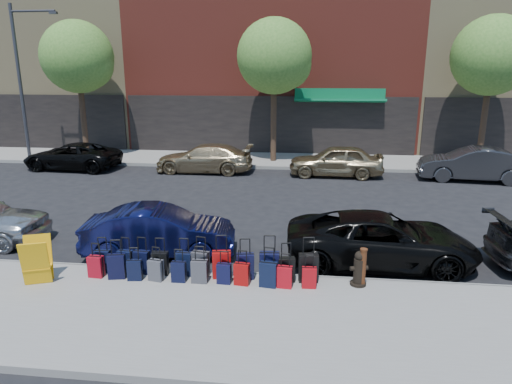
# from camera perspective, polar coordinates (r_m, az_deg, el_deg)

# --- Properties ---
(ground) EXTENTS (120.00, 120.00, 0.00)m
(ground) POSITION_cam_1_polar(r_m,az_deg,el_deg) (15.48, -2.52, -3.32)
(ground) COLOR black
(ground) RESTS_ON ground
(sidewalk_near) EXTENTS (60.00, 4.00, 0.15)m
(sidewalk_near) POSITION_cam_1_polar(r_m,az_deg,el_deg) (9.63, -8.88, -15.10)
(sidewalk_near) COLOR gray
(sidewalk_near) RESTS_ON ground
(sidewalk_far) EXTENTS (60.00, 4.00, 0.15)m
(sidewalk_far) POSITION_cam_1_polar(r_m,az_deg,el_deg) (25.07, 1.11, 4.04)
(sidewalk_far) COLOR gray
(sidewalk_far) RESTS_ON ground
(curb_near) EXTENTS (60.00, 0.08, 0.15)m
(curb_near) POSITION_cam_1_polar(r_m,az_deg,el_deg) (11.36, -6.16, -10.06)
(curb_near) COLOR gray
(curb_near) RESTS_ON ground
(curb_far) EXTENTS (60.00, 0.08, 0.15)m
(curb_far) POSITION_cam_1_polar(r_m,az_deg,el_deg) (23.10, 0.62, 3.08)
(curb_far) COLOR gray
(curb_far) RESTS_ON ground
(building_left) EXTENTS (15.00, 12.12, 16.00)m
(building_left) POSITION_cam_1_polar(r_m,az_deg,el_deg) (37.44, -24.08, 18.62)
(building_left) COLOR tan
(building_left) RESTS_ON ground
(tree_left) EXTENTS (3.80, 3.80, 7.27)m
(tree_left) POSITION_cam_1_polar(r_m,az_deg,el_deg) (26.94, -21.12, 15.25)
(tree_left) COLOR black
(tree_left) RESTS_ON sidewalk_far
(tree_center) EXTENTS (3.80, 3.80, 7.27)m
(tree_center) POSITION_cam_1_polar(r_m,az_deg,el_deg) (24.06, 2.64, 16.34)
(tree_center) COLOR black
(tree_center) RESTS_ON sidewalk_far
(tree_right) EXTENTS (3.80, 3.80, 7.27)m
(tree_right) POSITION_cam_1_polar(r_m,az_deg,el_deg) (25.55, 27.71, 14.62)
(tree_right) COLOR black
(tree_right) RESTS_ON sidewalk_far
(streetlight) EXTENTS (2.59, 0.18, 8.00)m
(streetlight) POSITION_cam_1_polar(r_m,az_deg,el_deg) (27.80, -27.17, 13.03)
(streetlight) COLOR #333338
(streetlight) RESTS_ON sidewalk_far
(suitcase_front_0) EXTENTS (0.37, 0.22, 0.86)m
(suitcase_front_0) POSITION_cam_1_polar(r_m,az_deg,el_deg) (11.71, -18.59, -8.17)
(suitcase_front_0) COLOR black
(suitcase_front_0) RESTS_ON sidewalk_near
(suitcase_front_1) EXTENTS (0.38, 0.24, 0.86)m
(suitcase_front_1) POSITION_cam_1_polar(r_m,az_deg,el_deg) (11.55, -15.99, -8.29)
(suitcase_front_1) COLOR black
(suitcase_front_1) RESTS_ON sidewalk_near
(suitcase_front_2) EXTENTS (0.39, 0.24, 0.89)m
(suitcase_front_2) POSITION_cam_1_polar(r_m,az_deg,el_deg) (11.37, -14.07, -8.47)
(suitcase_front_2) COLOR black
(suitcase_front_2) RESTS_ON sidewalk_near
(suitcase_front_3) EXTENTS (0.38, 0.22, 0.90)m
(suitcase_front_3) POSITION_cam_1_polar(r_m,az_deg,el_deg) (11.20, -11.88, -8.68)
(suitcase_front_3) COLOR black
(suitcase_front_3) RESTS_ON sidewalk_near
(suitcase_front_4) EXTENTS (0.38, 0.21, 0.91)m
(suitcase_front_4) POSITION_cam_1_polar(r_m,az_deg,el_deg) (11.06, -8.99, -8.84)
(suitcase_front_4) COLOR black
(suitcase_front_4) RESTS_ON sidewalk_near
(suitcase_front_5) EXTENTS (0.43, 0.28, 0.96)m
(suitcase_front_5) POSITION_cam_1_polar(r_m,az_deg,el_deg) (10.97, -6.95, -8.88)
(suitcase_front_5) COLOR #38373C
(suitcase_front_5) RESTS_ON sidewalk_near
(suitcase_front_6) EXTENTS (0.46, 0.31, 1.03)m
(suitcase_front_6) POSITION_cam_1_polar(r_m,az_deg,el_deg) (10.83, -4.31, -9.01)
(suitcase_front_6) COLOR #A70B0A
(suitcase_front_6) RESTS_ON sidewalk_near
(suitcase_front_7) EXTENTS (0.44, 0.29, 0.97)m
(suitcase_front_7) POSITION_cam_1_polar(r_m,az_deg,el_deg) (10.76, -1.36, -9.25)
(suitcase_front_7) COLOR black
(suitcase_front_7) RESTS_ON sidewalk_near
(suitcase_front_8) EXTENTS (0.47, 0.28, 1.08)m
(suitcase_front_8) POSITION_cam_1_polar(r_m,az_deg,el_deg) (10.68, 1.68, -9.26)
(suitcase_front_8) COLOR black
(suitcase_front_8) RESTS_ON sidewalk_near
(suitcase_front_9) EXTENTS (0.42, 0.28, 0.93)m
(suitcase_front_9) POSITION_cam_1_polar(r_m,az_deg,el_deg) (10.65, 3.81, -9.64)
(suitcase_front_9) COLOR black
(suitcase_front_9) RESTS_ON sidewalk_near
(suitcase_front_10) EXTENTS (0.46, 0.29, 1.06)m
(suitcase_front_10) POSITION_cam_1_polar(r_m,az_deg,el_deg) (10.68, 6.56, -9.39)
(suitcase_front_10) COLOR black
(suitcase_front_10) RESTS_ON sidewalk_near
(suitcase_back_0) EXTENTS (0.36, 0.22, 0.83)m
(suitcase_back_0) POSITION_cam_1_polar(r_m,az_deg,el_deg) (11.49, -19.37, -8.77)
(suitcase_back_0) COLOR maroon
(suitcase_back_0) RESTS_ON sidewalk_near
(suitcase_back_1) EXTENTS (0.43, 0.30, 0.93)m
(suitcase_back_1) POSITION_cam_1_polar(r_m,az_deg,el_deg) (11.26, -17.01, -8.87)
(suitcase_back_1) COLOR black
(suitcase_back_1) RESTS_ON sidewalk_near
(suitcase_back_2) EXTENTS (0.35, 0.23, 0.78)m
(suitcase_back_2) POSITION_cam_1_polar(r_m,az_deg,el_deg) (11.08, -14.93, -9.39)
(suitcase_back_2) COLOR black
(suitcase_back_2) RESTS_ON sidewalk_near
(suitcase_back_3) EXTENTS (0.37, 0.26, 0.81)m
(suitcase_back_3) POSITION_cam_1_polar(r_m,az_deg,el_deg) (10.93, -12.40, -9.51)
(suitcase_back_3) COLOR #424248
(suitcase_back_3) RESTS_ON sidewalk_near
(suitcase_back_4) EXTENTS (0.33, 0.20, 0.78)m
(suitcase_back_4) POSITION_cam_1_polar(r_m,az_deg,el_deg) (10.78, -9.64, -9.78)
(suitcase_back_4) COLOR black
(suitcase_back_4) RESTS_ON sidewalk_near
(suitcase_back_5) EXTENTS (0.37, 0.21, 0.87)m
(suitcase_back_5) POSITION_cam_1_polar(r_m,az_deg,el_deg) (10.66, -7.07, -9.80)
(suitcase_back_5) COLOR #3E3E43
(suitcase_back_5) RESTS_ON sidewalk_near
(suitcase_back_6) EXTENTS (0.33, 0.20, 0.76)m
(suitcase_back_6) POSITION_cam_1_polar(r_m,az_deg,el_deg) (10.58, -4.02, -10.12)
(suitcase_back_6) COLOR black
(suitcase_back_6) RESTS_ON sidewalk_near
(suitcase_back_7) EXTENTS (0.36, 0.24, 0.81)m
(suitcase_back_7) POSITION_cam_1_polar(r_m,az_deg,el_deg) (10.50, -1.78, -10.21)
(suitcase_back_7) COLOR #9C0A0A
(suitcase_back_7) RESTS_ON sidewalk_near
(suitcase_back_8) EXTENTS (0.41, 0.27, 0.92)m
(suitcase_back_8) POSITION_cam_1_polar(r_m,az_deg,el_deg) (10.40, 1.56, -10.25)
(suitcase_back_8) COLOR black
(suitcase_back_8) RESTS_ON sidewalk_near
(suitcase_back_9) EXTENTS (0.35, 0.22, 0.80)m
(suitcase_back_9) POSITION_cam_1_polar(r_m,az_deg,el_deg) (10.39, 3.61, -10.55)
(suitcase_back_9) COLOR #B20B16
(suitcase_back_9) RESTS_ON sidewalk_near
(suitcase_back_10) EXTENTS (0.33, 0.20, 0.77)m
(suitcase_back_10) POSITION_cam_1_polar(r_m,az_deg,el_deg) (10.43, 6.65, -10.57)
(suitcase_back_10) COLOR #A90A11
(suitcase_back_10) RESTS_ON sidewalk_near
(fire_hydrant) EXTENTS (0.42, 0.37, 0.81)m
(fire_hydrant) POSITION_cam_1_polar(r_m,az_deg,el_deg) (10.68, 12.74, -9.43)
(fire_hydrant) COLOR black
(fire_hydrant) RESTS_ON sidewalk_near
(bollard) EXTENTS (0.16, 0.16, 0.89)m
(bollard) POSITION_cam_1_polar(r_m,az_deg,el_deg) (10.62, 13.20, -9.08)
(bollard) COLOR #38190C
(bollard) RESTS_ON sidewalk_near
(display_rack) EXTENTS (0.79, 0.82, 1.06)m
(display_rack) POSITION_cam_1_polar(r_m,az_deg,el_deg) (11.61, -25.70, -7.78)
(display_rack) COLOR #EBA60D
(display_rack) RESTS_ON sidewalk_near
(car_near_1) EXTENTS (4.18, 1.94, 1.33)m
(car_near_1) POSITION_cam_1_polar(r_m,az_deg,el_deg) (12.61, -11.95, -4.83)
(car_near_1) COLOR #0D103A
(car_near_1) RESTS_ON ground
(car_near_2) EXTENTS (4.83, 2.28, 1.33)m
(car_near_2) POSITION_cam_1_polar(r_m,az_deg,el_deg) (12.17, 15.35, -5.76)
(car_near_2) COLOR black
(car_near_2) RESTS_ON ground
(car_far_0) EXTENTS (4.89, 2.50, 1.32)m
(car_far_0) POSITION_cam_1_polar(r_m,az_deg,el_deg) (24.76, -21.98, 4.17)
(car_far_0) COLOR black
(car_far_0) RESTS_ON ground
(car_far_1) EXTENTS (4.73, 1.96, 1.37)m
(car_far_1) POSITION_cam_1_polar(r_m,az_deg,el_deg) (22.45, -6.49, 4.21)
(car_far_1) COLOR tan
(car_far_1) RESTS_ON ground
(car_far_2) EXTENTS (4.39, 1.85, 1.48)m
(car_far_2) POSITION_cam_1_polar(r_m,az_deg,el_deg) (21.75, 9.96, 3.88)
(car_far_2) COLOR #99845D
(car_far_2) RESTS_ON ground
(car_far_3) EXTENTS (4.78, 2.10, 1.53)m
(car_far_3) POSITION_cam_1_polar(r_m,az_deg,el_deg) (22.72, 25.44, 3.17)
(car_far_3) COLOR #353538
(car_far_3) RESTS_ON ground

